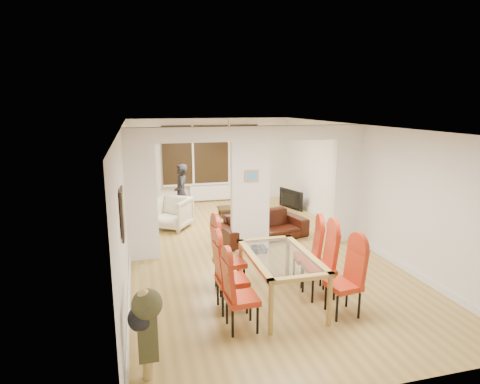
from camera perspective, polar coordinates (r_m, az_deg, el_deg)
name	(u,v)px	position (r m, az deg, el deg)	size (l,w,h in m)	color
floor	(250,249)	(8.68, 1.41, -8.05)	(5.00, 9.00, 0.01)	#A38442
room_walls	(250,189)	(8.31, 1.45, 0.38)	(5.00, 9.00, 2.60)	silver
divider_wall	(250,189)	(8.31, 1.45, 0.38)	(5.00, 0.18, 2.60)	white
bay_window_blinds	(211,154)	(12.55, -4.14, 5.39)	(3.00, 0.08, 1.80)	black
radiator	(212,192)	(12.71, -4.02, -0.01)	(1.40, 0.08, 0.50)	white
pendant_light	(229,136)	(11.43, -1.65, 8.00)	(0.36, 0.36, 0.36)	orange
stair_newel	(145,312)	(5.24, -13.40, -16.28)	(0.40, 1.20, 1.10)	tan
wall_poster	(122,213)	(5.60, -16.39, -2.95)	(0.04, 0.52, 0.67)	gray
pillar_photo	(252,176)	(8.16, 1.66, 2.30)	(0.30, 0.03, 0.25)	#4C8CD8
dining_table	(280,279)	(6.35, 5.77, -12.19)	(0.95, 1.69, 0.79)	olive
dining_chair_la	(242,293)	(5.60, 0.28, -14.18)	(0.42, 0.42, 1.06)	#A72911
dining_chair_lb	(232,275)	(6.07, -1.14, -11.68)	(0.44, 0.44, 1.11)	#A72911
dining_chair_lc	(230,257)	(6.64, -1.50, -9.23)	(0.47, 0.47, 1.17)	#A72911
dining_chair_ra	(343,280)	(6.14, 14.49, -12.00)	(0.43, 0.43, 1.08)	#A72911
dining_chair_rb	(319,263)	(6.58, 11.22, -9.91)	(0.45, 0.45, 1.13)	#A72911
dining_chair_rc	(308,254)	(7.02, 9.61, -8.64)	(0.43, 0.43, 1.06)	#A72911
sofa	(262,226)	(9.17, 3.19, -4.90)	(2.09, 0.82, 0.61)	black
armchair	(172,213)	(10.09, -9.67, -2.98)	(0.82, 0.85, 0.77)	beige
person	(181,193)	(10.53, -8.36, -0.16)	(0.36, 0.56, 1.52)	black
television	(288,199)	(11.85, 6.87, -1.06)	(0.13, 0.99, 0.57)	black
coffee_table	(238,211)	(11.14, -0.35, -2.71)	(1.06, 0.53, 0.24)	black
bottle	(244,202)	(11.16, 0.59, -1.36)	(0.06, 0.06, 0.26)	#143F19
bowl	(237,206)	(11.03, -0.41, -2.06)	(0.23, 0.23, 0.06)	black
shoes	(259,250)	(8.47, 2.78, -8.17)	(0.26, 0.29, 0.11)	black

